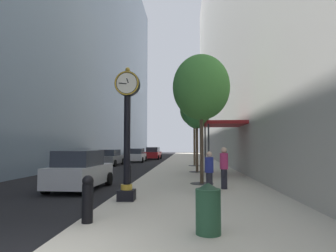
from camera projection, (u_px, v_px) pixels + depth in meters
name	position (u px, v px, depth m)	size (l,w,h in m)	color
ground_plane	(162.00, 164.00, 31.37)	(110.00, 110.00, 0.00)	black
sidewalk_right	(191.00, 162.00, 34.17)	(6.27, 80.00, 0.14)	beige
building_block_left	(68.00, 19.00, 36.26)	(9.00, 80.00, 35.07)	slate
building_block_right	(254.00, 14.00, 34.86)	(9.00, 80.00, 34.97)	#B7B2A8
street_clock	(127.00, 126.00, 9.91)	(0.84, 0.55, 4.49)	black
bollard_nearest	(88.00, 198.00, 6.96)	(0.27, 0.27, 1.11)	black
bollard_third	(128.00, 176.00, 11.76)	(0.27, 0.27, 1.11)	black
street_tree_near	(201.00, 88.00, 14.34)	(2.78, 2.78, 6.26)	#333335
street_tree_mid_near	(197.00, 114.00, 20.55)	(1.87, 1.87, 5.15)	#333335
street_tree_mid_far	(194.00, 110.00, 26.86)	(2.59, 2.59, 6.59)	#333335
trash_bin	(208.00, 208.00, 6.07)	(0.53, 0.53, 1.05)	#234C33
pedestrian_walking	(209.00, 170.00, 11.65)	(0.46, 0.46, 1.59)	#23232D
pedestrian_by_clock	(224.00, 167.00, 12.40)	(0.44, 0.44, 1.75)	#23232D
storefront_awning	(223.00, 125.00, 18.87)	(2.40, 3.60, 3.30)	maroon
car_red_near	(153.00, 153.00, 42.32)	(2.18, 4.71, 1.73)	#AD191E
car_white_mid	(137.00, 155.00, 35.06)	(1.97, 4.17, 1.62)	silver
car_grey_far	(110.00, 158.00, 28.86)	(2.05, 4.56, 1.56)	slate
car_silver_trailing	(80.00, 171.00, 13.16)	(2.11, 4.15, 1.73)	#B7BABF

